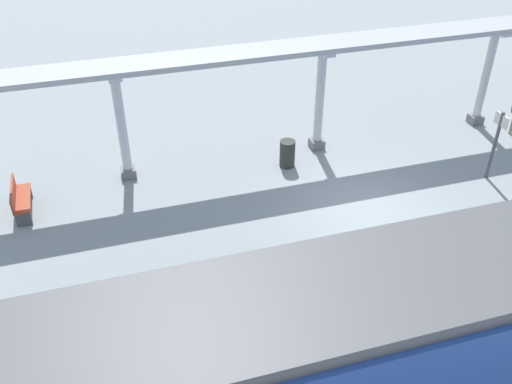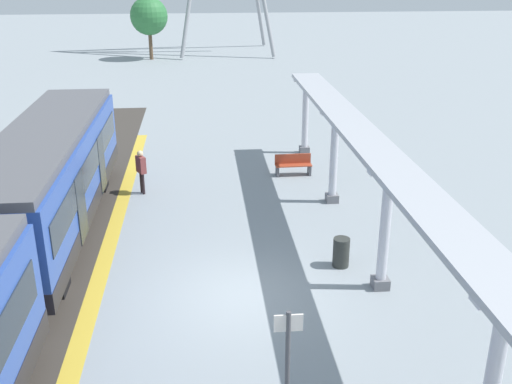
{
  "view_description": "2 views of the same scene",
  "coord_description": "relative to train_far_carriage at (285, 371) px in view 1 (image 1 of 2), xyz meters",
  "views": [
    {
      "loc": [
        -11.46,
        6.67,
        9.56
      ],
      "look_at": [
        -0.34,
        3.33,
        1.56
      ],
      "focal_mm": 40.25,
      "sensor_mm": 36.0,
      "label": 1
    },
    {
      "loc": [
        -0.95,
        -13.63,
        8.35
      ],
      "look_at": [
        0.57,
        2.35,
        2.0
      ],
      "focal_mm": 41.52,
      "sensor_mm": 36.0,
      "label": 2
    }
  ],
  "objects": [
    {
      "name": "canopy_pillar_second",
      "position": [
        9.53,
        -10.5,
        -0.09
      ],
      "size": [
        1.1,
        0.44,
        3.43
      ],
      "color": "slate",
      "rests_on": "ground"
    },
    {
      "name": "passenger_waiting_near_edge",
      "position": [
        2.53,
        3.19,
        -0.76
      ],
      "size": [
        0.43,
        0.54,
        1.71
      ],
      "color": "black",
      "rests_on": "ground"
    },
    {
      "name": "canopy_pillar_third",
      "position": [
        9.53,
        -4.46,
        -0.09
      ],
      "size": [
        1.1,
        0.44,
        3.43
      ],
      "color": "slate",
      "rests_on": "ground"
    },
    {
      "name": "trash_bin",
      "position": [
        8.74,
        -3.15,
        -1.39
      ],
      "size": [
        0.48,
        0.48,
        0.88
      ],
      "primitive_type": "cylinder",
      "color": "#2D302C",
      "rests_on": "ground"
    },
    {
      "name": "train_far_carriage",
      "position": [
        0.0,
        0.0,
        0.0
      ],
      "size": [
        2.65,
        12.01,
        3.48
      ],
      "color": "#29499F",
      "rests_on": "ground"
    },
    {
      "name": "platform_info_sign",
      "position": [
        6.35,
        -8.75,
        -0.5
      ],
      "size": [
        0.56,
        0.1,
        2.2
      ],
      "color": "#4C4C51",
      "rests_on": "ground"
    },
    {
      "name": "tactile_edge_strip",
      "position": [
        1.83,
        -4.47,
        -1.82
      ],
      "size": [
        0.48,
        31.54,
        0.01
      ],
      "primitive_type": "cube",
      "color": "gold",
      "rests_on": "ground"
    },
    {
      "name": "trackbed",
      "position": [
        -0.01,
        -4.47,
        -1.83
      ],
      "size": [
        3.2,
        43.54,
        0.01
      ],
      "primitive_type": "cube",
      "color": "#38332D",
      "rests_on": "ground"
    },
    {
      "name": "ground_plane",
      "position": [
        5.79,
        -4.47,
        -1.83
      ],
      "size": [
        176.0,
        176.0,
        0.0
      ],
      "primitive_type": "plane",
      "color": "gray"
    },
    {
      "name": "canopy_pillar_fourth",
      "position": [
        9.53,
        1.68,
        -0.09
      ],
      "size": [
        1.1,
        0.44,
        3.43
      ],
      "color": "slate",
      "rests_on": "ground"
    },
    {
      "name": "canopy_beam",
      "position": [
        9.53,
        -4.66,
        1.68
      ],
      "size": [
        1.2,
        25.41,
        0.16
      ],
      "primitive_type": "cube",
      "color": "#A8AAB2",
      "rests_on": "canopy_pillar_nearest"
    },
    {
      "name": "bench_near_end",
      "position": [
        8.56,
        4.74,
        -1.39
      ],
      "size": [
        1.51,
        0.47,
        0.86
      ],
      "color": "#A23C24",
      "rests_on": "ground"
    }
  ]
}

